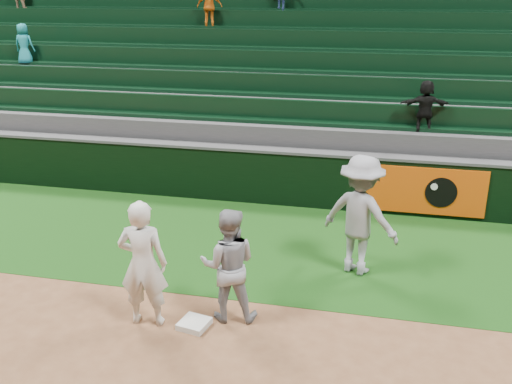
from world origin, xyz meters
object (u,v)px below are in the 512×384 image
base_coach (360,215)px  first_base (194,324)px  baserunner (229,265)px  first_baseman (143,264)px

base_coach → first_base: bearing=68.3°
baserunner → base_coach: (1.75, 1.86, 0.18)m
baserunner → first_base: bearing=30.1°
base_coach → first_baseman: bearing=60.8°
first_baseman → baserunner: bearing=-168.7°
base_coach → baserunner: bearing=69.5°
baserunner → base_coach: size_ratio=0.83×
first_base → first_baseman: bearing=-177.0°
first_base → first_baseman: 1.14m
first_baseman → base_coach: 3.66m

